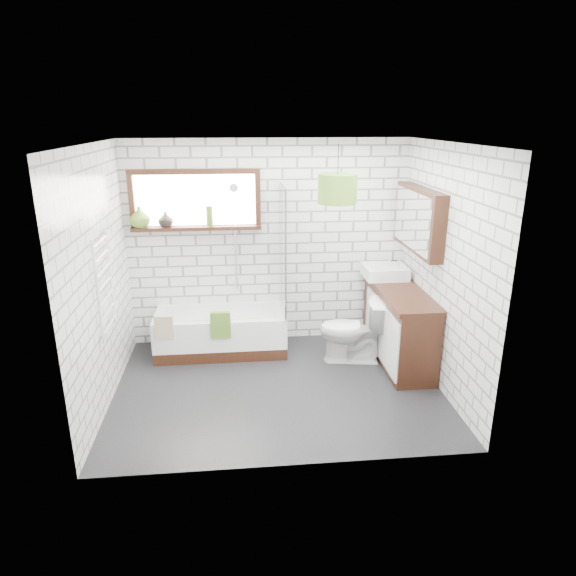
{
  "coord_description": "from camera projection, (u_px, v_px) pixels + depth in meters",
  "views": [
    {
      "loc": [
        -0.38,
        -4.83,
        2.73
      ],
      "look_at": [
        0.14,
        0.25,
        1.02
      ],
      "focal_mm": 32.0,
      "sensor_mm": 36.0,
      "label": 1
    }
  ],
  "objects": [
    {
      "name": "basin",
      "position": [
        385.0,
        272.0,
        6.23
      ],
      "size": [
        0.51,
        0.44,
        0.15
      ],
      "primitive_type": "cube",
      "color": "white",
      "rests_on": "vanity"
    },
    {
      "name": "mirror_cabinet",
      "position": [
        419.0,
        220.0,
        5.65
      ],
      "size": [
        0.16,
        1.2,
        0.7
      ],
      "primitive_type": "cube",
      "color": "black",
      "rests_on": "wall_right"
    },
    {
      "name": "towel_radiator",
      "position": [
        105.0,
        285.0,
        4.91
      ],
      "size": [
        0.06,
        0.52,
        1.0
      ],
      "primitive_type": "cube",
      "color": "white",
      "rests_on": "wall_left"
    },
    {
      "name": "shower_screen",
      "position": [
        283.0,
        250.0,
        5.97
      ],
      "size": [
        0.02,
        0.72,
        1.5
      ],
      "primitive_type": "cube",
      "color": "white",
      "rests_on": "bathtub"
    },
    {
      "name": "pendant",
      "position": [
        337.0,
        189.0,
        4.71
      ],
      "size": [
        0.36,
        0.36,
        0.27
      ],
      "primitive_type": "cylinder",
      "color": "#4A7523",
      "rests_on": "ceiling"
    },
    {
      "name": "towel_beige",
      "position": [
        164.0,
        327.0,
        5.76
      ],
      "size": [
        0.21,
        0.05,
        0.27
      ],
      "primitive_type": "cube",
      "color": "tan",
      "rests_on": "bathtub"
    },
    {
      "name": "wall_right",
      "position": [
        444.0,
        270.0,
        5.22
      ],
      "size": [
        0.01,
        2.6,
        2.5
      ],
      "primitive_type": "cube",
      "color": "white",
      "rests_on": "ground"
    },
    {
      "name": "window",
      "position": [
        195.0,
        200.0,
        5.99
      ],
      "size": [
        1.52,
        0.16,
        0.68
      ],
      "primitive_type": "cube",
      "color": "black",
      "rests_on": "wall_back"
    },
    {
      "name": "tap",
      "position": [
        398.0,
        267.0,
        6.23
      ],
      "size": [
        0.04,
        0.04,
        0.17
      ],
      "primitive_type": "cylinder",
      "rotation": [
        0.0,
        0.0,
        0.2
      ],
      "color": "silver",
      "rests_on": "vanity"
    },
    {
      "name": "towel_green",
      "position": [
        221.0,
        325.0,
        5.82
      ],
      "size": [
        0.23,
        0.06,
        0.31
      ],
      "primitive_type": "cube",
      "color": "#4A7523",
      "rests_on": "bathtub"
    },
    {
      "name": "shower_riser",
      "position": [
        235.0,
        237.0,
        6.18
      ],
      "size": [
        0.02,
        0.02,
        1.3
      ],
      "primitive_type": "cylinder",
      "color": "silver",
      "rests_on": "wall_back"
    },
    {
      "name": "vanity",
      "position": [
        398.0,
        325.0,
        5.96
      ],
      "size": [
        0.49,
        1.51,
        0.87
      ],
      "primitive_type": "cube",
      "color": "black",
      "rests_on": "floor"
    },
    {
      "name": "vase_olive",
      "position": [
        140.0,
        219.0,
        5.96
      ],
      "size": [
        0.29,
        0.29,
        0.25
      ],
      "primitive_type": "imported",
      "rotation": [
        0.0,
        0.0,
        0.29
      ],
      "color": "#517A25",
      "rests_on": "window"
    },
    {
      "name": "wall_back",
      "position": [
        268.0,
        244.0,
        6.29
      ],
      "size": [
        3.4,
        0.01,
        2.5
      ],
      "primitive_type": "cube",
      "color": "white",
      "rests_on": "ground"
    },
    {
      "name": "bottle",
      "position": [
        210.0,
        218.0,
        6.04
      ],
      "size": [
        0.09,
        0.09,
        0.24
      ],
      "primitive_type": "cylinder",
      "rotation": [
        0.0,
        0.0,
        0.28
      ],
      "color": "#517A25",
      "rests_on": "window"
    },
    {
      "name": "toilet",
      "position": [
        352.0,
        330.0,
        5.94
      ],
      "size": [
        0.54,
        0.8,
        0.76
      ],
      "primitive_type": "imported",
      "rotation": [
        0.0,
        0.0,
        -1.73
      ],
      "color": "white",
      "rests_on": "floor"
    },
    {
      "name": "floor",
      "position": [
        278.0,
        387.0,
        5.46
      ],
      "size": [
        3.4,
        2.6,
        0.01
      ],
      "primitive_type": "cube",
      "color": "black",
      "rests_on": "ground"
    },
    {
      "name": "vase_dark",
      "position": [
        166.0,
        221.0,
        6.0
      ],
      "size": [
        0.23,
        0.23,
        0.18
      ],
      "primitive_type": "imported",
      "rotation": [
        0.0,
        0.0,
        0.41
      ],
      "color": "black",
      "rests_on": "window"
    },
    {
      "name": "wall_front",
      "position": [
        291.0,
        325.0,
        3.83
      ],
      "size": [
        3.4,
        0.01,
        2.5
      ],
      "primitive_type": "cube",
      "color": "white",
      "rests_on": "ground"
    },
    {
      "name": "wall_left",
      "position": [
        99.0,
        280.0,
        4.89
      ],
      "size": [
        0.01,
        2.6,
        2.5
      ],
      "primitive_type": "cube",
      "color": "white",
      "rests_on": "ground"
    },
    {
      "name": "ceiling",
      "position": [
        276.0,
        143.0,
        4.66
      ],
      "size": [
        3.4,
        2.6,
        0.01
      ],
      "primitive_type": "cube",
      "color": "white",
      "rests_on": "ground"
    },
    {
      "name": "bathtub",
      "position": [
        221.0,
        332.0,
        6.22
      ],
      "size": [
        1.55,
        0.69,
        0.5
      ],
      "primitive_type": "cube",
      "color": "white",
      "rests_on": "floor"
    }
  ]
}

